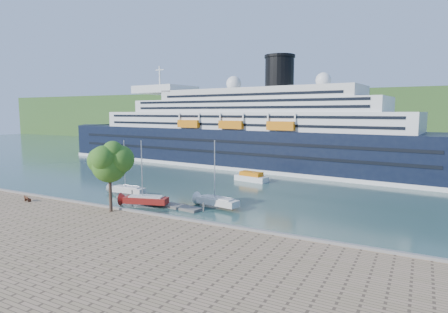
# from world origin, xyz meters

# --- Properties ---
(ground) EXTENTS (400.00, 400.00, 0.00)m
(ground) POSITION_xyz_m (0.00, 0.00, 0.00)
(ground) COLOR #284840
(ground) RESTS_ON ground
(far_hillside) EXTENTS (400.00, 50.00, 24.00)m
(far_hillside) POSITION_xyz_m (0.00, 145.00, 12.00)
(far_hillside) COLOR #305722
(far_hillside) RESTS_ON ground
(quay_coping) EXTENTS (220.00, 0.50, 0.30)m
(quay_coping) POSITION_xyz_m (0.00, -0.20, 1.15)
(quay_coping) COLOR slate
(quay_coping) RESTS_ON promenade
(cruise_ship) EXTENTS (128.37, 30.65, 28.56)m
(cruise_ship) POSITION_xyz_m (-5.67, 53.03, 14.28)
(cruise_ship) COLOR black
(cruise_ship) RESTS_ON ground
(park_bench) EXTENTS (1.55, 0.90, 0.93)m
(park_bench) POSITION_xyz_m (-12.55, -3.12, 1.47)
(park_bench) COLOR #4A2715
(park_bench) RESTS_ON promenade
(promenade_tree) EXTENTS (6.31, 6.31, 10.45)m
(promenade_tree) POSITION_xyz_m (2.90, -1.50, 6.22)
(promenade_tree) COLOR #2B651A
(promenade_tree) RESTS_ON promenade
(floating_pontoon) EXTENTS (17.24, 4.16, 0.38)m
(floating_pontoon) POSITION_xyz_m (3.10, 8.10, 0.19)
(floating_pontoon) COLOR slate
(floating_pontoon) RESTS_ON ground
(sailboat_white_near) EXTENTS (7.24, 2.45, 9.20)m
(sailboat_white_near) POSITION_xyz_m (-5.23, 10.66, 4.60)
(sailboat_white_near) COLOR silver
(sailboat_white_near) RESTS_ON ground
(sailboat_red) EXTENTS (7.83, 4.12, 9.74)m
(sailboat_red) POSITION_xyz_m (2.81, 5.88, 4.87)
(sailboat_red) COLOR maroon
(sailboat_red) RESTS_ON ground
(sailboat_white_far) EXTENTS (7.84, 3.34, 9.80)m
(sailboat_white_far) POSITION_xyz_m (12.98, 10.28, 4.90)
(sailboat_white_far) COLOR silver
(sailboat_white_far) RESTS_ON ground
(tender_launch) EXTENTS (7.64, 3.84, 2.02)m
(tender_launch) POSITION_xyz_m (8.50, 33.03, 1.01)
(tender_launch) COLOR orange
(tender_launch) RESTS_ON ground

